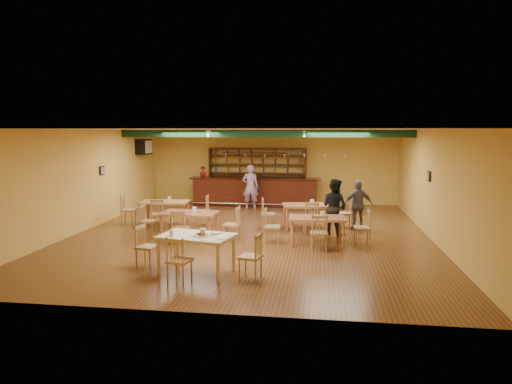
# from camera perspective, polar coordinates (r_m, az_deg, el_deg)

# --- Properties ---
(floor) EXTENTS (12.00, 12.00, 0.00)m
(floor) POSITION_cam_1_polar(r_m,az_deg,el_deg) (13.70, -0.60, -5.09)
(floor) COLOR #5D301A
(floor) RESTS_ON ground
(ceiling_beam) EXTENTS (10.00, 0.30, 0.25)m
(ceiling_beam) POSITION_cam_1_polar(r_m,az_deg,el_deg) (16.15, 0.89, 7.07)
(ceiling_beam) COLOR black
(ceiling_beam) RESTS_ON ceiling
(track_rail_left) EXTENTS (0.05, 2.50, 0.05)m
(track_rail_left) POSITION_cam_1_polar(r_m,az_deg,el_deg) (17.05, -4.92, 7.30)
(track_rail_left) COLOR white
(track_rail_left) RESTS_ON ceiling
(track_rail_right) EXTENTS (0.05, 2.50, 0.05)m
(track_rail_right) POSITION_cam_1_polar(r_m,az_deg,el_deg) (16.63, 5.98, 7.28)
(track_rail_right) COLOR white
(track_rail_right) RESTS_ON ceiling
(ac_unit) EXTENTS (0.34, 0.70, 0.48)m
(ac_unit) POSITION_cam_1_polar(r_m,az_deg,el_deg) (18.71, -13.37, 5.33)
(ac_unit) COLOR white
(ac_unit) RESTS_ON wall_left
(picture_left) EXTENTS (0.04, 0.34, 0.28)m
(picture_left) POSITION_cam_1_polar(r_m,az_deg,el_deg) (15.89, -18.07, 2.48)
(picture_left) COLOR black
(picture_left) RESTS_ON wall_left
(picture_right) EXTENTS (0.04, 0.34, 0.28)m
(picture_right) POSITION_cam_1_polar(r_m,az_deg,el_deg) (14.09, 20.13, 1.81)
(picture_right) COLOR black
(picture_right) RESTS_ON wall_right
(bar_counter) EXTENTS (5.15, 0.85, 1.13)m
(bar_counter) POSITION_cam_1_polar(r_m,az_deg,el_deg) (18.71, -0.10, 0.04)
(bar_counter) COLOR #35120A
(bar_counter) RESTS_ON ground
(back_bar_hutch) EXTENTS (3.98, 0.40, 2.28)m
(back_bar_hutch) POSITION_cam_1_polar(r_m,az_deg,el_deg) (19.27, 0.17, 1.97)
(back_bar_hutch) COLOR #35120A
(back_bar_hutch) RESTS_ON ground
(poinsettia) EXTENTS (0.31, 0.31, 0.43)m
(poinsettia) POSITION_cam_1_polar(r_m,az_deg,el_deg) (19.04, -6.44, 2.48)
(poinsettia) COLOR maroon
(poinsettia) RESTS_ON bar_counter
(dining_table_a) EXTENTS (1.54, 0.99, 0.74)m
(dining_table_a) POSITION_cam_1_polar(r_m,az_deg,el_deg) (15.29, -10.92, -2.50)
(dining_table_a) COLOR #A16139
(dining_table_a) RESTS_ON ground
(dining_table_b) EXTENTS (1.61, 1.14, 0.74)m
(dining_table_b) POSITION_cam_1_polar(r_m,az_deg,el_deg) (14.52, 6.17, -2.94)
(dining_table_b) COLOR #A16139
(dining_table_b) RESTS_ON ground
(dining_table_c) EXTENTS (1.55, 0.98, 0.75)m
(dining_table_c) POSITION_cam_1_polar(r_m,az_deg,el_deg) (13.12, -8.03, -4.04)
(dining_table_c) COLOR #A16139
(dining_table_c) RESTS_ON ground
(dining_table_d) EXTENTS (1.52, 1.00, 0.73)m
(dining_table_d) POSITION_cam_1_polar(r_m,az_deg,el_deg) (12.53, 7.35, -4.64)
(dining_table_d) COLOR #A16139
(dining_table_d) RESTS_ON ground
(near_table) EXTENTS (1.67, 1.26, 0.81)m
(near_table) POSITION_cam_1_polar(r_m,az_deg,el_deg) (10.05, -7.17, -7.42)
(near_table) COLOR tan
(near_table) RESTS_ON ground
(pizza_tray) EXTENTS (0.47, 0.47, 0.01)m
(pizza_tray) POSITION_cam_1_polar(r_m,az_deg,el_deg) (9.92, -6.61, -5.16)
(pizza_tray) COLOR silver
(pizza_tray) RESTS_ON near_table
(parmesan_shaker) EXTENTS (0.09, 0.09, 0.11)m
(parmesan_shaker) POSITION_cam_1_polar(r_m,az_deg,el_deg) (9.93, -10.16, -4.94)
(parmesan_shaker) COLOR #EAE5C6
(parmesan_shaker) RESTS_ON near_table
(napkin_stack) EXTENTS (0.24, 0.20, 0.03)m
(napkin_stack) POSITION_cam_1_polar(r_m,az_deg,el_deg) (10.06, -4.81, -4.92)
(napkin_stack) COLOR white
(napkin_stack) RESTS_ON near_table
(pizza_server) EXTENTS (0.32, 0.23, 0.00)m
(pizza_server) POSITION_cam_1_polar(r_m,az_deg,el_deg) (9.93, -5.62, -5.08)
(pizza_server) COLOR silver
(pizza_server) RESTS_ON pizza_tray
(side_plate) EXTENTS (0.26, 0.26, 0.01)m
(side_plate) POSITION_cam_1_polar(r_m,az_deg,el_deg) (9.61, -4.12, -5.55)
(side_plate) COLOR white
(side_plate) RESTS_ON near_table
(patron_bar) EXTENTS (0.64, 0.45, 1.70)m
(patron_bar) POSITION_cam_1_polar(r_m,az_deg,el_deg) (17.88, -0.68, 0.61)
(patron_bar) COLOR #80499E
(patron_bar) RESTS_ON ground
(patron_right_a) EXTENTS (1.00, 0.97, 1.62)m
(patron_right_a) POSITION_cam_1_polar(r_m,az_deg,el_deg) (13.66, 9.44, -1.78)
(patron_right_a) COLOR black
(patron_right_a) RESTS_ON ground
(patron_right_b) EXTENTS (0.94, 0.56, 1.51)m
(patron_right_b) POSITION_cam_1_polar(r_m,az_deg,el_deg) (14.46, 12.24, -1.56)
(patron_right_b) COLOR slate
(patron_right_b) RESTS_ON ground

